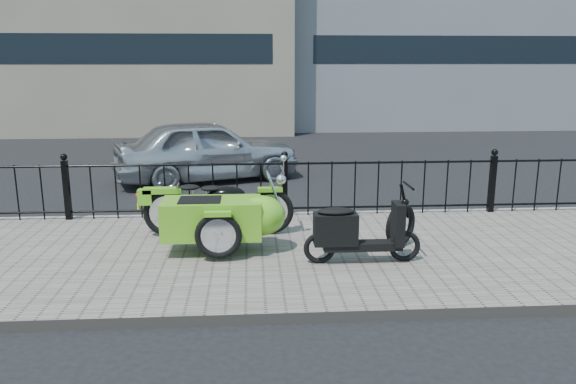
{
  "coord_description": "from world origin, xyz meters",
  "views": [
    {
      "loc": [
        -0.55,
        -7.66,
        2.63
      ],
      "look_at": [
        -0.04,
        -0.1,
        0.85
      ],
      "focal_mm": 35.0,
      "sensor_mm": 36.0,
      "label": 1
    }
  ],
  "objects": [
    {
      "name": "ground",
      "position": [
        0.0,
        0.0,
        0.0
      ],
      "size": [
        120.0,
        120.0,
        0.0
      ],
      "primitive_type": "plane",
      "color": "black",
      "rests_on": "ground"
    },
    {
      "name": "iron_fence",
      "position": [
        0.0,
        1.3,
        0.59
      ],
      "size": [
        14.11,
        0.11,
        1.08
      ],
      "color": "black",
      "rests_on": "sidewalk"
    },
    {
      "name": "spare_tire",
      "position": [
        1.48,
        -0.43,
        0.43
      ],
      "size": [
        0.54,
        0.47,
        0.63
      ],
      "primitive_type": "torus",
      "rotation": [
        1.57,
        0.0,
        0.7
      ],
      "color": "black",
      "rests_on": "sidewalk"
    },
    {
      "name": "curb",
      "position": [
        0.0,
        1.44,
        0.06
      ],
      "size": [
        30.0,
        0.1,
        0.12
      ],
      "primitive_type": "cube",
      "color": "gray",
      "rests_on": "ground"
    },
    {
      "name": "scooter",
      "position": [
        0.74,
        -0.98,
        0.51
      ],
      "size": [
        1.5,
        0.44,
        1.02
      ],
      "color": "black",
      "rests_on": "sidewalk"
    },
    {
      "name": "sedan_car",
      "position": [
        -1.51,
        4.75,
        0.69
      ],
      "size": [
        4.36,
        2.92,
        1.38
      ],
      "primitive_type": "imported",
      "rotation": [
        0.0,
        0.0,
        1.92
      ],
      "color": "silver",
      "rests_on": "ground"
    },
    {
      "name": "motorcycle_sidecar",
      "position": [
        -0.9,
        -0.32,
        0.59
      ],
      "size": [
        2.28,
        1.48,
        0.98
      ],
      "color": "black",
      "rests_on": "sidewalk"
    },
    {
      "name": "sidewalk",
      "position": [
        0.0,
        -0.5,
        0.06
      ],
      "size": [
        30.0,
        3.8,
        0.12
      ],
      "primitive_type": "cube",
      "color": "#665F56",
      "rests_on": "ground"
    }
  ]
}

